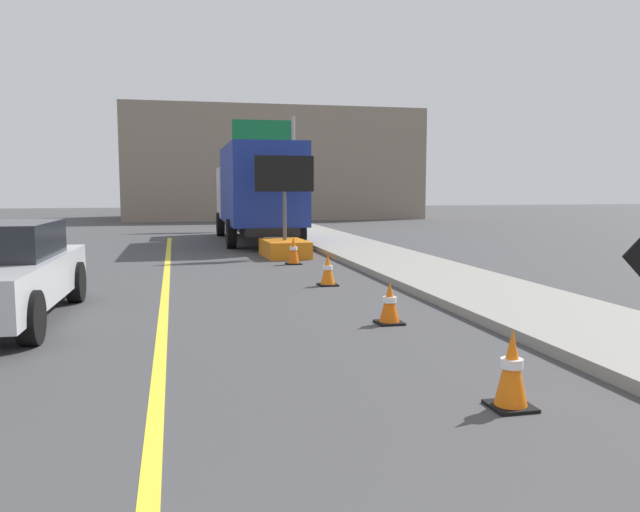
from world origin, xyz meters
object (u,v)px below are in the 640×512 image
at_px(arrow_board_trailer, 285,239).
at_px(traffic_cone_far_lane, 328,270).
at_px(traffic_cone_near_sign, 512,369).
at_px(box_truck, 257,190).
at_px(traffic_cone_mid_lane, 390,303).
at_px(traffic_cone_curbside, 294,250).
at_px(highway_guide_sign, 276,152).

bearing_deg(arrow_board_trailer, traffic_cone_far_lane, -90.54).
relative_size(traffic_cone_near_sign, traffic_cone_far_lane, 1.14).
bearing_deg(traffic_cone_far_lane, box_truck, 90.37).
xyz_separation_m(box_truck, traffic_cone_far_lane, (0.06, -9.96, -1.46)).
relative_size(arrow_board_trailer, traffic_cone_far_lane, 4.48).
xyz_separation_m(traffic_cone_near_sign, traffic_cone_mid_lane, (0.10, 3.42, -0.05)).
bearing_deg(traffic_cone_mid_lane, box_truck, 90.39).
distance_m(traffic_cone_mid_lane, traffic_cone_curbside, 6.93).
bearing_deg(arrow_board_trailer, highway_guide_sign, 82.12).
height_order(highway_guide_sign, traffic_cone_far_lane, highway_guide_sign).
bearing_deg(traffic_cone_far_lane, traffic_cone_curbside, 90.42).
distance_m(highway_guide_sign, traffic_cone_mid_lane, 20.34).
height_order(highway_guide_sign, traffic_cone_curbside, highway_guide_sign).
height_order(arrow_board_trailer, traffic_cone_curbside, arrow_board_trailer).
distance_m(box_truck, traffic_cone_mid_lane, 13.54).
bearing_deg(traffic_cone_far_lane, arrow_board_trailer, 89.46).
bearing_deg(traffic_cone_far_lane, traffic_cone_mid_lane, -89.56).
height_order(arrow_board_trailer, highway_guide_sign, highway_guide_sign).
height_order(arrow_board_trailer, traffic_cone_far_lane, arrow_board_trailer).
bearing_deg(traffic_cone_curbside, box_truck, 90.34).
bearing_deg(highway_guide_sign, box_truck, -104.44).
bearing_deg(arrow_board_trailer, traffic_cone_mid_lane, -90.14).
height_order(traffic_cone_near_sign, traffic_cone_mid_lane, traffic_cone_near_sign).
height_order(box_truck, traffic_cone_mid_lane, box_truck).
distance_m(arrow_board_trailer, traffic_cone_near_sign, 12.04).
xyz_separation_m(box_truck, traffic_cone_mid_lane, (0.09, -13.46, -1.47)).
bearing_deg(traffic_cone_mid_lane, arrow_board_trailer, 89.86).
distance_m(traffic_cone_near_sign, traffic_cone_curbside, 10.36).
relative_size(traffic_cone_near_sign, traffic_cone_curbside, 1.00).
bearing_deg(traffic_cone_near_sign, traffic_cone_curbside, 89.74).
xyz_separation_m(arrow_board_trailer, traffic_cone_far_lane, (-0.05, -5.12, -0.19)).
relative_size(traffic_cone_near_sign, traffic_cone_mid_lane, 1.17).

